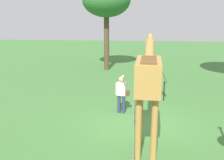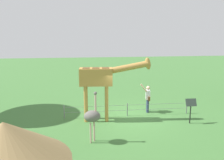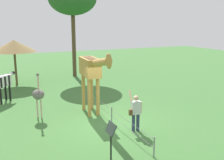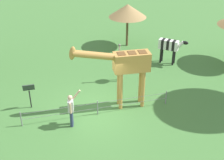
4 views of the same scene
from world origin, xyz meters
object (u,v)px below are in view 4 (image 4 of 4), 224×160
(giraffe, at_px, (125,65))
(zebra, at_px, (170,46))
(shade_hut_far, at_px, (128,11))
(ostrich, at_px, (122,62))
(info_sign, at_px, (29,91))
(visitor, at_px, (71,108))

(giraffe, bearing_deg, zebra, -136.37)
(shade_hut_far, bearing_deg, ostrich, 69.18)
(shade_hut_far, xyz_separation_m, info_sign, (6.95, 6.40, -1.59))
(zebra, xyz_separation_m, shade_hut_far, (1.66, -3.49, 1.38))
(ostrich, distance_m, info_sign, 5.31)
(ostrich, relative_size, info_sign, 1.70)
(giraffe, xyz_separation_m, zebra, (-4.13, -3.93, -1.08))
(shade_hut_far, distance_m, info_sign, 9.59)
(giraffe, distance_m, info_sign, 4.79)
(ostrich, xyz_separation_m, shade_hut_far, (-1.86, -4.90, 1.37))
(zebra, relative_size, shade_hut_far, 0.55)
(visitor, distance_m, info_sign, 2.61)
(zebra, distance_m, shade_hut_far, 4.10)
(zebra, bearing_deg, giraffe, 43.63)
(shade_hut_far, height_order, info_sign, shade_hut_far)
(info_sign, bearing_deg, zebra, -161.32)
(visitor, relative_size, info_sign, 1.32)
(zebra, bearing_deg, info_sign, 18.68)
(giraffe, height_order, ostrich, giraffe)
(giraffe, height_order, zebra, giraffe)
(ostrich, bearing_deg, zebra, -158.20)
(giraffe, height_order, info_sign, giraffe)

